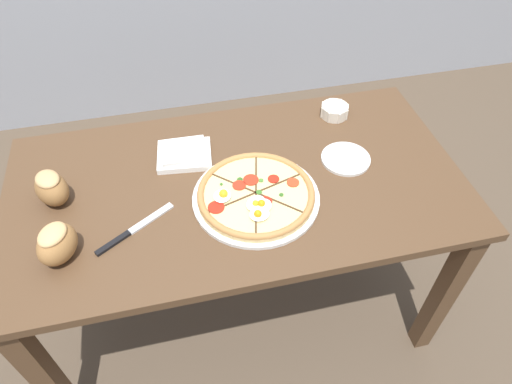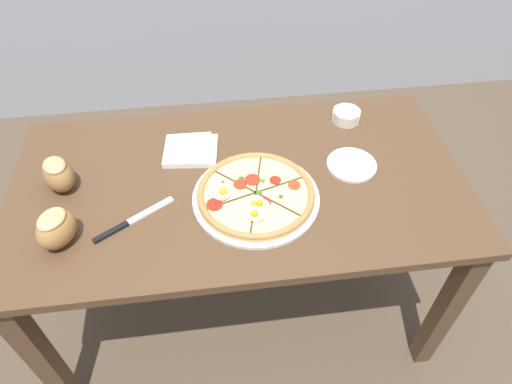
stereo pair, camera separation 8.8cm
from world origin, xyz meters
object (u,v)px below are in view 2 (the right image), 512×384
object	(u,v)px
napkin_folded	(191,149)
knife_main	(133,220)
dining_table	(240,203)
ramekin_bowl	(346,115)
bread_piece_near	(58,174)
pizza	(256,195)
bread_piece_mid	(56,228)
side_saucer	(352,165)

from	to	relation	value
napkin_folded	knife_main	size ratio (longest dim) A/B	0.83
dining_table	napkin_folded	xyz separation A→B (m)	(-0.14, 0.15, 0.12)
dining_table	ramekin_bowl	xyz separation A→B (m)	(0.41, 0.25, 0.13)
dining_table	bread_piece_near	size ratio (longest dim) A/B	9.77
pizza	bread_piece_mid	size ratio (longest dim) A/B	2.54
ramekin_bowl	bread_piece_near	world-z (taller)	bread_piece_near
napkin_folded	bread_piece_near	distance (m)	0.41
napkin_folded	bread_piece_near	world-z (taller)	bread_piece_near
pizza	bread_piece_near	world-z (taller)	bread_piece_near
napkin_folded	bread_piece_near	size ratio (longest dim) A/B	1.29
bread_piece_mid	side_saucer	size ratio (longest dim) A/B	0.94
dining_table	bread_piece_mid	size ratio (longest dim) A/B	9.45
dining_table	bread_piece_mid	distance (m)	0.55
knife_main	bread_piece_near	bearing A→B (deg)	110.96
bread_piece_near	side_saucer	bearing A→B (deg)	-1.48
bread_piece_near	knife_main	world-z (taller)	bread_piece_near
bread_piece_mid	knife_main	xyz separation A→B (m)	(0.19, 0.05, -0.05)
ramekin_bowl	bread_piece_near	bearing A→B (deg)	-167.50
bread_piece_mid	knife_main	size ratio (longest dim) A/B	0.66
dining_table	bread_piece_near	distance (m)	0.56
ramekin_bowl	napkin_folded	distance (m)	0.56
napkin_folded	knife_main	bearing A→B (deg)	-122.52
bread_piece_near	bread_piece_mid	xyz separation A→B (m)	(0.03, -0.21, 0.00)
pizza	napkin_folded	xyz separation A→B (m)	(-0.18, 0.23, -0.00)
pizza	dining_table	bearing A→B (deg)	116.48
dining_table	pizza	distance (m)	0.15
bread_piece_near	dining_table	bearing A→B (deg)	-4.61
napkin_folded	side_saucer	xyz separation A→B (m)	(0.51, -0.13, -0.01)
dining_table	ramekin_bowl	bearing A→B (deg)	31.79
dining_table	napkin_folded	size ratio (longest dim) A/B	7.55
bread_piece_near	bread_piece_mid	size ratio (longest dim) A/B	0.97
knife_main	side_saucer	xyz separation A→B (m)	(0.68, 0.14, 0.00)
dining_table	ramekin_bowl	size ratio (longest dim) A/B	13.70
ramekin_bowl	napkin_folded	world-z (taller)	ramekin_bowl
napkin_folded	bread_piece_near	xyz separation A→B (m)	(-0.39, -0.10, 0.04)
napkin_folded	ramekin_bowl	bearing A→B (deg)	10.73
knife_main	pizza	bearing A→B (deg)	-25.97
bread_piece_mid	napkin_folded	bearing A→B (deg)	41.22
dining_table	bread_piece_mid	bearing A→B (deg)	-161.44
ramekin_bowl	knife_main	distance (m)	0.81
pizza	napkin_folded	size ratio (longest dim) A/B	2.03
dining_table	knife_main	distance (m)	0.35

